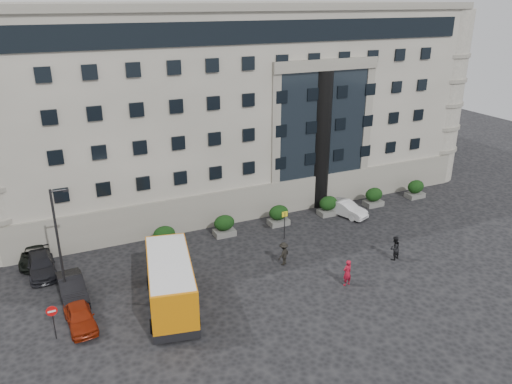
# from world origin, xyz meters

# --- Properties ---
(ground) EXTENTS (120.00, 120.00, 0.00)m
(ground) POSITION_xyz_m (0.00, 0.00, 0.00)
(ground) COLOR black
(ground) RESTS_ON ground
(civic_building) EXTENTS (44.00, 24.00, 18.00)m
(civic_building) POSITION_xyz_m (6.00, 22.00, 9.00)
(civic_building) COLOR gray
(civic_building) RESTS_ON ground
(entrance_column) EXTENTS (1.80, 1.80, 13.00)m
(entrance_column) POSITION_xyz_m (12.00, 10.30, 6.50)
(entrance_column) COLOR black
(entrance_column) RESTS_ON ground
(hedge_a) EXTENTS (1.80, 1.26, 1.84)m
(hedge_a) POSITION_xyz_m (-4.00, 7.80, 0.93)
(hedge_a) COLOR #565654
(hedge_a) RESTS_ON ground
(hedge_b) EXTENTS (1.80, 1.26, 1.84)m
(hedge_b) POSITION_xyz_m (1.20, 7.80, 0.93)
(hedge_b) COLOR #565654
(hedge_b) RESTS_ON ground
(hedge_c) EXTENTS (1.80, 1.26, 1.84)m
(hedge_c) POSITION_xyz_m (6.40, 7.80, 0.93)
(hedge_c) COLOR #565654
(hedge_c) RESTS_ON ground
(hedge_d) EXTENTS (1.80, 1.26, 1.84)m
(hedge_d) POSITION_xyz_m (11.60, 7.80, 0.93)
(hedge_d) COLOR #565654
(hedge_d) RESTS_ON ground
(hedge_e) EXTENTS (1.80, 1.26, 1.84)m
(hedge_e) POSITION_xyz_m (16.80, 7.80, 0.93)
(hedge_e) COLOR #565654
(hedge_e) RESTS_ON ground
(hedge_f) EXTENTS (1.80, 1.26, 1.84)m
(hedge_f) POSITION_xyz_m (22.00, 7.80, 0.93)
(hedge_f) COLOR #565654
(hedge_f) RESTS_ON ground
(street_lamp) EXTENTS (1.16, 0.18, 8.00)m
(street_lamp) POSITION_xyz_m (-11.94, 3.00, 4.37)
(street_lamp) COLOR #262628
(street_lamp) RESTS_ON ground
(bus_stop_sign) EXTENTS (0.50, 0.08, 2.52)m
(bus_stop_sign) POSITION_xyz_m (5.50, 5.00, 1.73)
(bus_stop_sign) COLOR #262628
(bus_stop_sign) RESTS_ON ground
(no_entry_sign) EXTENTS (0.64, 0.16, 2.32)m
(no_entry_sign) POSITION_xyz_m (-13.00, -1.04, 1.65)
(no_entry_sign) COLOR #262628
(no_entry_sign) RESTS_ON ground
(minibus) EXTENTS (4.30, 8.41, 3.35)m
(minibus) POSITION_xyz_m (-5.78, -0.56, 1.84)
(minibus) COLOR #CC7109
(minibus) RESTS_ON ground
(red_truck) EXTENTS (3.41, 5.62, 2.82)m
(red_truck) POSITION_xyz_m (-13.58, 18.39, 1.45)
(red_truck) COLOR maroon
(red_truck) RESTS_ON ground
(parked_car_a) EXTENTS (1.87, 4.07, 1.35)m
(parked_car_a) POSITION_xyz_m (-11.50, -0.26, 0.67)
(parked_car_a) COLOR maroon
(parked_car_a) RESTS_ON ground
(parked_car_b) EXTENTS (1.83, 4.63, 1.50)m
(parked_car_b) POSITION_xyz_m (-11.60, 3.15, 0.75)
(parked_car_b) COLOR black
(parked_car_b) RESTS_ON ground
(parked_car_c) EXTENTS (2.07, 4.72, 1.35)m
(parked_car_c) POSITION_xyz_m (-13.33, 7.58, 0.67)
(parked_car_c) COLOR black
(parked_car_c) RESTS_ON ground
(parked_car_d) EXTENTS (2.57, 4.96, 1.34)m
(parked_car_d) POSITION_xyz_m (-13.63, 9.65, 0.67)
(parked_car_d) COLOR black
(parked_car_d) RESTS_ON ground
(white_taxi) EXTENTS (2.93, 4.54, 1.41)m
(white_taxi) POSITION_xyz_m (12.97, 7.00, 0.71)
(white_taxi) COLOR silver
(white_taxi) RESTS_ON ground
(pedestrian_a) EXTENTS (0.77, 0.56, 1.97)m
(pedestrian_a) POSITION_xyz_m (6.14, -3.22, 0.98)
(pedestrian_a) COLOR maroon
(pedestrian_a) RESTS_ON ground
(pedestrian_b) EXTENTS (1.10, 0.95, 1.95)m
(pedestrian_b) POSITION_xyz_m (11.59, -1.63, 0.97)
(pedestrian_b) COLOR black
(pedestrian_b) RESTS_ON ground
(pedestrian_c) EXTENTS (1.37, 1.17, 1.84)m
(pedestrian_c) POSITION_xyz_m (3.45, 1.24, 0.92)
(pedestrian_c) COLOR black
(pedestrian_c) RESTS_ON ground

